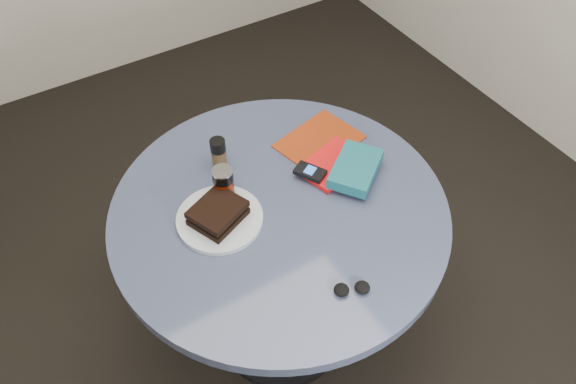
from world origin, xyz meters
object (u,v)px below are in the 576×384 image
headphones (352,289)px  novel (356,168)px  sandwich (218,213)px  pepper_grinder (219,154)px  red_book (332,164)px  mp3_player (310,172)px  plate (220,219)px  table (280,241)px  soda_can (224,184)px  magazine (319,141)px

headphones → novel: bearing=52.9°
sandwich → novel: (0.44, -0.06, -0.00)m
pepper_grinder → red_book: bearing=-31.9°
mp3_player → headphones: mp3_player is taller
pepper_grinder → plate: bearing=-117.1°
table → mp3_player: 0.24m
sandwich → mp3_player: sandwich is taller
plate → sandwich: (-0.00, -0.00, 0.03)m
headphones → pepper_grinder: bearing=98.3°
soda_can → magazine: size_ratio=0.45×
novel → red_book: bearing=77.8°
table → pepper_grinder: pepper_grinder is taller
table → pepper_grinder: size_ratio=9.16×
red_book → headphones: bearing=-134.0°
soda_can → red_book: (0.34, -0.06, -0.05)m
red_book → headphones: headphones is taller
soda_can → novel: size_ratio=0.61×
plate → novel: bearing=-8.5°
plate → magazine: plate is taller
magazine → mp3_player: (-0.12, -0.12, 0.03)m
sandwich → soda_can: bearing=51.9°
sandwich → headphones: (0.19, -0.39, -0.03)m
novel → headphones: novel is taller
red_book → mp3_player: 0.09m
table → novel: (0.26, -0.02, 0.20)m
table → plate: size_ratio=4.01×
soda_can → pepper_grinder: bearing=69.6°
sandwich → pepper_grinder: size_ratio=1.63×
plate → mp3_player: size_ratio=2.35×
soda_can → novel: 0.40m
sandwich → magazine: size_ratio=0.69×
plate → red_book: (0.40, 0.01, 0.01)m
magazine → novel: size_ratio=1.36×
red_book → headphones: size_ratio=1.94×
soda_can → magazine: 0.38m
novel → table: bearing=139.9°
pepper_grinder → headphones: size_ratio=1.05×
magazine → novel: bearing=-102.6°
red_book → pepper_grinder: bearing=132.2°
sandwich → pepper_grinder: bearing=62.2°
sandwich → red_book: size_ratio=0.88×
sandwich → headphones: bearing=-63.8°
pepper_grinder → novel: size_ratio=0.58×
pepper_grinder → red_book: 0.35m
sandwich → soda_can: soda_can is taller
red_book → sandwich: bearing=165.9°
red_book → mp3_player: bearing=167.5°
plate → pepper_grinder: bearing=62.9°
magazine → mp3_player: size_ratio=2.42×
plate → mp3_player: bearing=0.8°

